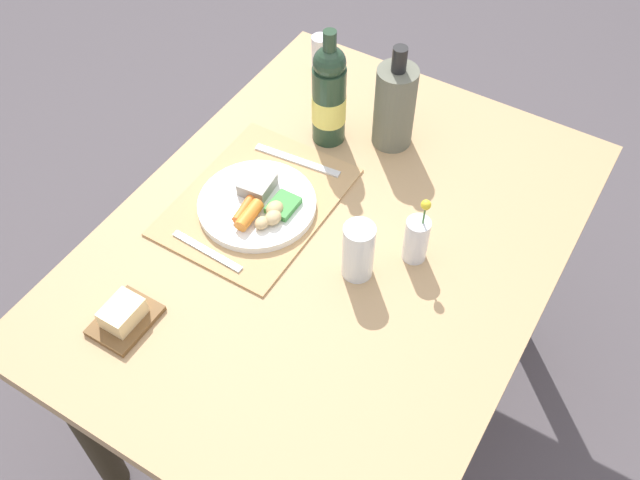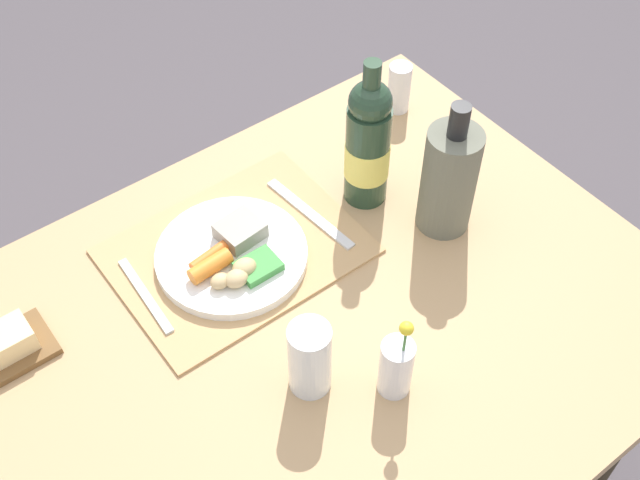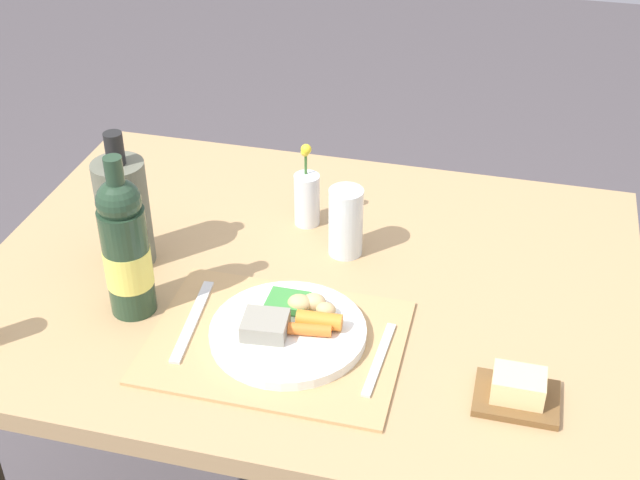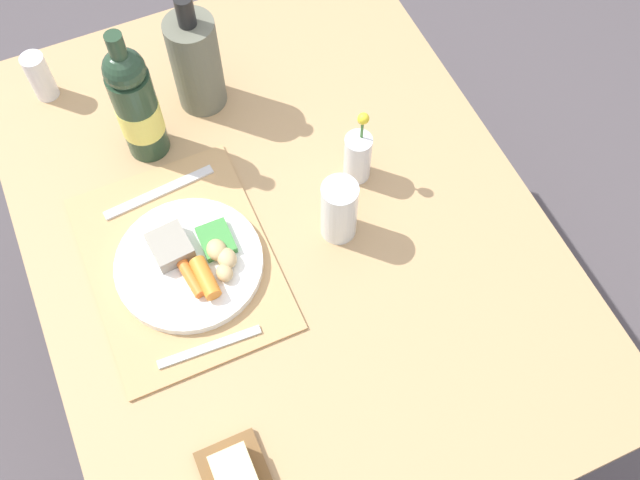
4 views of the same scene
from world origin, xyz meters
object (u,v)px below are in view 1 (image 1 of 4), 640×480
object	(u,v)px
fork	(297,160)
water_tumbler	(358,254)
flower_vase	(417,238)
dining_table	(332,266)
dinner_plate	(258,204)
salt_shaker	(320,54)
butter_dish	(124,316)
knife	(207,251)
wine_bottle	(329,96)
cooler_bottle	(395,105)

from	to	relation	value
fork	water_tumbler	size ratio (longest dim) A/B	1.59
flower_vase	water_tumbler	world-z (taller)	flower_vase
dining_table	dinner_plate	world-z (taller)	dinner_plate
salt_shaker	butter_dish	world-z (taller)	salt_shaker
flower_vase	butter_dish	size ratio (longest dim) A/B	1.34
knife	wine_bottle	distance (m)	0.46
knife	fork	bearing A→B (deg)	179.73
wine_bottle	cooler_bottle	bearing A→B (deg)	116.95
fork	flower_vase	bearing A→B (deg)	67.98
fork	butter_dish	bearing A→B (deg)	-10.79
salt_shaker	water_tumbler	bearing A→B (deg)	37.70
salt_shaker	cooler_bottle	bearing A→B (deg)	63.84
butter_dish	wine_bottle	world-z (taller)	wine_bottle
salt_shaker	cooler_bottle	size ratio (longest dim) A/B	0.40
fork	water_tumbler	bearing A→B (deg)	48.03
fork	wine_bottle	bearing A→B (deg)	166.34
dinner_plate	salt_shaker	size ratio (longest dim) A/B	2.48
dinner_plate	salt_shaker	world-z (taller)	salt_shaker
salt_shaker	wine_bottle	world-z (taller)	wine_bottle
flower_vase	butter_dish	bearing A→B (deg)	-42.95
dinner_plate	wine_bottle	xyz separation A→B (m)	(-0.29, 0.01, 0.11)
fork	flower_vase	world-z (taller)	flower_vase
fork	cooler_bottle	world-z (taller)	cooler_bottle
dining_table	dinner_plate	xyz separation A→B (m)	(0.02, -0.18, 0.12)
fork	salt_shaker	bearing A→B (deg)	-163.05
dining_table	flower_vase	size ratio (longest dim) A/B	6.97
dinner_plate	cooler_bottle	distance (m)	0.39
dinner_plate	flower_vase	distance (m)	0.36
salt_shaker	flower_vase	size ratio (longest dim) A/B	0.61
dining_table	salt_shaker	bearing A→B (deg)	-146.18
cooler_bottle	flower_vase	bearing A→B (deg)	35.28
dinner_plate	flower_vase	bearing A→B (deg)	100.07
butter_dish	cooler_bottle	bearing A→B (deg)	164.41
fork	salt_shaker	xyz separation A→B (m)	(-0.33, -0.13, 0.04)
water_tumbler	dining_table	bearing A→B (deg)	-120.27
knife	flower_vase	xyz separation A→B (m)	(-0.22, 0.38, 0.05)
butter_dish	wine_bottle	size ratio (longest dim) A/B	0.43
cooler_bottle	water_tumbler	bearing A→B (deg)	17.59
salt_shaker	water_tumbler	world-z (taller)	water_tumbler
knife	cooler_bottle	size ratio (longest dim) A/B	0.67
dinner_plate	fork	size ratio (longest dim) A/B	1.21
salt_shaker	butter_dish	size ratio (longest dim) A/B	0.82
dining_table	wine_bottle	world-z (taller)	wine_bottle
knife	dinner_plate	bearing A→B (deg)	174.21
salt_shaker	cooler_bottle	xyz separation A→B (m)	(0.14, 0.29, 0.06)
dining_table	salt_shaker	size ratio (longest dim) A/B	11.44
flower_vase	salt_shaker	bearing A→B (deg)	-131.27
dining_table	butter_dish	size ratio (longest dim) A/B	9.35
wine_bottle	knife	bearing A→B (deg)	-4.44
knife	salt_shaker	size ratio (longest dim) A/B	1.70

